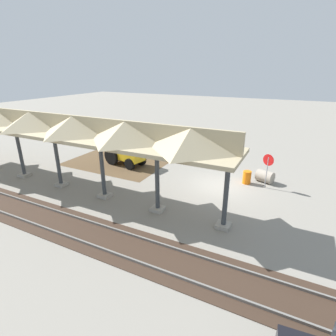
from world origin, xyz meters
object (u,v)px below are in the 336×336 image
object	(u,v)px
concrete_pipe	(265,176)
traffic_barrel	(247,177)
stop_sign	(268,164)
backhoe	(124,149)

from	to	relation	value
concrete_pipe	traffic_barrel	world-z (taller)	traffic_barrel
concrete_pipe	stop_sign	bearing A→B (deg)	98.74
backhoe	concrete_pipe	distance (m)	11.02
traffic_barrel	concrete_pipe	bearing A→B (deg)	-142.96
backhoe	stop_sign	bearing A→B (deg)	-178.20
backhoe	concrete_pipe	xyz separation A→B (m)	(-10.91, -1.33, -0.85)
traffic_barrel	backhoe	bearing A→B (deg)	3.02
concrete_pipe	backhoe	bearing A→B (deg)	6.98
backhoe	concrete_pipe	world-z (taller)	backhoe
stop_sign	concrete_pipe	xyz separation A→B (m)	(0.15, -0.99, -1.26)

